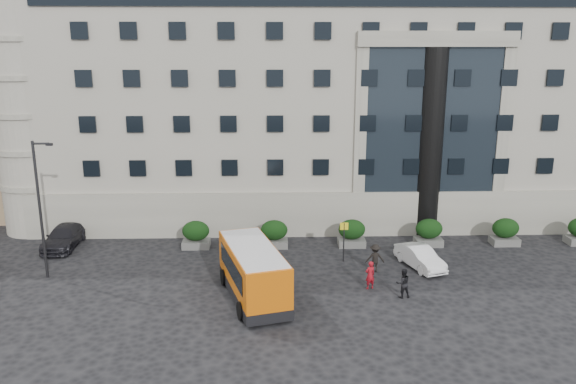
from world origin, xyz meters
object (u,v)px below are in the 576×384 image
(hedge_d, at_px, (429,232))
(parked_car_c, at_px, (64,237))
(white_taxi, at_px, (420,257))
(pedestrian_a, at_px, (370,275))
(hedge_e, at_px, (505,231))
(hedge_c, at_px, (352,233))
(pedestrian_b, at_px, (403,283))
(pedestrian_c, at_px, (375,258))
(parked_car_d, at_px, (116,206))
(hedge_a, at_px, (196,234))
(bus_stop_sign, at_px, (344,235))
(hedge_b, at_px, (274,234))
(minibus, at_px, (253,270))
(street_lamp, at_px, (41,205))
(red_truck, at_px, (48,193))

(hedge_d, height_order, parked_car_c, hedge_d)
(white_taxi, height_order, pedestrian_a, pedestrian_a)
(hedge_e, distance_m, parked_car_c, 29.64)
(hedge_c, height_order, white_taxi, hedge_c)
(white_taxi, distance_m, pedestrian_b, 4.63)
(pedestrian_c, bearing_deg, parked_car_d, -32.35)
(hedge_d, bearing_deg, hedge_a, 180.00)
(hedge_c, relative_size, bus_stop_sign, 0.73)
(parked_car_d, bearing_deg, hedge_b, -35.90)
(parked_car_d, bearing_deg, white_taxi, -32.45)
(pedestrian_b, distance_m, pedestrian_c, 3.68)
(pedestrian_a, height_order, pedestrian_b, pedestrian_b)
(pedestrian_a, xyz_separation_m, pedestrian_c, (0.71, 2.42, 0.06))
(minibus, bearing_deg, parked_car_d, 109.91)
(white_taxi, bearing_deg, hedge_d, 49.47)
(parked_car_c, distance_m, pedestrian_c, 20.58)
(street_lamp, bearing_deg, hedge_d, 11.53)
(parked_car_d, bearing_deg, street_lamp, -94.99)
(bus_stop_sign, height_order, pedestrian_c, bus_stop_sign)
(white_taxi, bearing_deg, pedestrian_a, -157.99)
(bus_stop_sign, distance_m, pedestrian_a, 4.33)
(hedge_a, xyz_separation_m, parked_car_d, (-7.50, 8.20, -0.31))
(pedestrian_a, bearing_deg, minibus, -12.94)
(hedge_e, bearing_deg, hedge_c, 180.00)
(white_taxi, relative_size, pedestrian_c, 2.30)
(parked_car_c, bearing_deg, pedestrian_c, -14.24)
(hedge_c, distance_m, minibus, 10.20)
(hedge_a, bearing_deg, red_truck, 146.12)
(pedestrian_a, distance_m, pedestrian_b, 1.94)
(hedge_b, height_order, parked_car_d, hedge_b)
(street_lamp, xyz_separation_m, parked_car_c, (-0.89, 5.21, -3.67))
(hedge_b, bearing_deg, hedge_e, 0.00)
(hedge_b, height_order, pedestrian_c, hedge_b)
(hedge_a, distance_m, hedge_c, 10.40)
(parked_car_c, bearing_deg, hedge_d, -1.39)
(red_truck, bearing_deg, pedestrian_b, -32.05)
(hedge_e, xyz_separation_m, pedestrian_a, (-10.35, -6.92, -0.13))
(hedge_e, bearing_deg, hedge_a, 180.00)
(hedge_c, xyz_separation_m, red_truck, (-23.33, 8.68, 0.66))
(hedge_d, distance_m, minibus, 14.03)
(parked_car_c, bearing_deg, white_taxi, -11.14)
(hedge_b, height_order, bus_stop_sign, bus_stop_sign)
(street_lamp, distance_m, red_truck, 14.64)
(minibus, height_order, pedestrian_c, minibus)
(minibus, bearing_deg, white_taxi, 6.46)
(red_truck, bearing_deg, hedge_d, -15.06)
(parked_car_c, height_order, parked_car_d, parked_car_c)
(hedge_d, xyz_separation_m, pedestrian_a, (-5.15, -6.92, -0.13))
(hedge_e, xyz_separation_m, bus_stop_sign, (-11.30, -2.80, 0.80))
(street_lamp, bearing_deg, hedge_e, 9.48)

